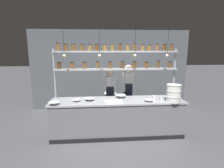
# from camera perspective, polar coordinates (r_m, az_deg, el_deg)

# --- Properties ---
(ground_plane) EXTENTS (40.00, 40.00, 0.00)m
(ground_plane) POSITION_cam_1_polar(r_m,az_deg,el_deg) (4.71, 1.68, -16.03)
(ground_plane) COLOR #4C4C51
(back_wall) EXTENTS (5.71, 0.12, 2.84)m
(back_wall) POSITION_cam_1_polar(r_m,az_deg,el_deg) (6.44, -0.42, 4.61)
(back_wall) COLOR #4C5156
(back_wall) RESTS_ON ground_plane
(prep_counter) EXTENTS (3.31, 0.76, 0.92)m
(prep_counter) POSITION_cam_1_polar(r_m,az_deg,el_deg) (4.52, 1.71, -10.85)
(prep_counter) COLOR slate
(prep_counter) RESTS_ON ground_plane
(spice_shelf_unit) EXTENTS (3.19, 0.28, 2.32)m
(spice_shelf_unit) POSITION_cam_1_polar(r_m,az_deg,el_deg) (4.53, 1.17, 7.58)
(spice_shelf_unit) COLOR #999BA0
(spice_shelf_unit) RESTS_ON ground_plane
(chef_left) EXTENTS (0.38, 0.30, 1.63)m
(chef_left) POSITION_cam_1_polar(r_m,az_deg,el_deg) (5.06, -0.78, -2.80)
(chef_left) COLOR black
(chef_left) RESTS_ON ground_plane
(chef_center) EXTENTS (0.37, 0.30, 1.72)m
(chef_center) POSITION_cam_1_polar(r_m,az_deg,el_deg) (5.17, 5.26, -1.76)
(chef_center) COLOR black
(chef_center) RESTS_ON ground_plane
(container_stack) EXTENTS (0.34, 0.34, 0.42)m
(container_stack) POSITION_cam_1_polar(r_m,az_deg,el_deg) (4.41, 19.48, -2.87)
(container_stack) COLOR white
(container_stack) RESTS_ON prep_counter
(cutting_board) EXTENTS (0.40, 0.26, 0.02)m
(cutting_board) POSITION_cam_1_polar(r_m,az_deg,el_deg) (4.18, 0.47, -5.81)
(cutting_board) COLOR silver
(cutting_board) RESTS_ON prep_counter
(prep_bowl_near_left) EXTENTS (0.24, 0.24, 0.07)m
(prep_bowl_near_left) POSITION_cam_1_polar(r_m,az_deg,el_deg) (4.33, -7.39, -5.05)
(prep_bowl_near_left) COLOR silver
(prep_bowl_near_left) RESTS_ON prep_counter
(prep_bowl_center_front) EXTENTS (0.19, 0.19, 0.05)m
(prep_bowl_center_front) POSITION_cam_1_polar(r_m,az_deg,el_deg) (4.31, -11.49, -5.33)
(prep_bowl_center_front) COLOR silver
(prep_bowl_center_front) RESTS_ON prep_counter
(prep_bowl_center_back) EXTENTS (0.25, 0.25, 0.07)m
(prep_bowl_center_back) POSITION_cam_1_polar(r_m,az_deg,el_deg) (4.19, -18.43, -6.06)
(prep_bowl_center_back) COLOR silver
(prep_bowl_center_back) RESTS_ON prep_counter
(prep_bowl_near_right) EXTENTS (0.21, 0.21, 0.06)m
(prep_bowl_near_right) POSITION_cam_1_polar(r_m,az_deg,el_deg) (4.30, 11.94, -5.35)
(prep_bowl_near_right) COLOR white
(prep_bowl_near_right) RESTS_ON prep_counter
(prep_bowl_far_left) EXTENTS (0.28, 0.28, 0.08)m
(prep_bowl_far_left) POSITION_cam_1_polar(r_m,az_deg,el_deg) (4.56, 2.79, -4.06)
(prep_bowl_far_left) COLOR silver
(prep_bowl_far_left) RESTS_ON prep_counter
(serving_cup_front) EXTENTS (0.08, 0.08, 0.09)m
(serving_cup_front) POSITION_cam_1_polar(r_m,az_deg,el_deg) (4.53, 15.74, -4.46)
(serving_cup_front) COLOR #B2B7BC
(serving_cup_front) RESTS_ON prep_counter
(serving_cup_by_board) EXTENTS (0.08, 0.08, 0.10)m
(serving_cup_by_board) POSITION_cam_1_polar(r_m,az_deg,el_deg) (4.50, 13.55, -4.36)
(serving_cup_by_board) COLOR silver
(serving_cup_by_board) RESTS_ON prep_counter
(pendant_light_row) EXTENTS (2.53, 0.07, 0.81)m
(pendant_light_row) POSITION_cam_1_polar(r_m,az_deg,el_deg) (4.19, 1.69, 9.95)
(pendant_light_row) COLOR black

